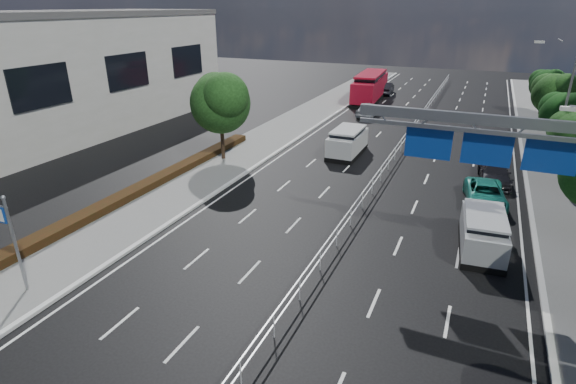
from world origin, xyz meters
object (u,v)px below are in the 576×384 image
at_px(white_minivan, 347,142).
at_px(parked_car_dark, 495,173).
at_px(silver_minivan, 483,232).
at_px(toilet_sign, 3,226).
at_px(overhead_gantry, 507,145).
at_px(parked_car_teal, 485,194).
at_px(near_car_silver, 369,109).
at_px(red_bus, 370,86).
at_px(near_car_dark, 386,88).

bearing_deg(white_minivan, parked_car_dark, -9.57).
bearing_deg(silver_minivan, toilet_sign, -152.12).
bearing_deg(overhead_gantry, parked_car_teal, 91.96).
xyz_separation_m(toilet_sign, white_minivan, (7.23, 23.01, -1.90)).
relative_size(overhead_gantry, parked_car_teal, 2.19).
relative_size(toilet_sign, silver_minivan, 0.93).
bearing_deg(near_car_silver, white_minivan, 100.69).
bearing_deg(red_bus, toilet_sign, -97.98).
bearing_deg(near_car_silver, parked_car_dark, 132.18).
relative_size(silver_minivan, parked_car_dark, 1.02).
height_order(overhead_gantry, parked_car_dark, overhead_gantry).
height_order(near_car_silver, parked_car_dark, near_car_silver).
distance_m(white_minivan, red_bus, 22.48).
xyz_separation_m(near_car_silver, parked_car_teal, (11.97, -19.63, -0.09)).
bearing_deg(parked_car_dark, toilet_sign, -135.87).
relative_size(overhead_gantry, near_car_dark, 2.19).
relative_size(toilet_sign, white_minivan, 0.89).
relative_size(white_minivan, near_car_dark, 1.04).
bearing_deg(near_car_dark, parked_car_teal, 108.00).
xyz_separation_m(overhead_gantry, parked_car_dark, (0.22, 11.15, -4.94)).
distance_m(near_car_silver, parked_car_teal, 23.00).
bearing_deg(near_car_silver, silver_minivan, 118.62).
bearing_deg(near_car_dark, overhead_gantry, 104.81).
bearing_deg(parked_car_dark, silver_minivan, -98.33).
bearing_deg(red_bus, overhead_gantry, -71.53).
bearing_deg(red_bus, parked_car_teal, -67.13).
bearing_deg(toilet_sign, parked_car_dark, 49.80).
distance_m(toilet_sign, red_bus, 45.30).
bearing_deg(near_car_dark, parked_car_dark, 111.50).
relative_size(overhead_gantry, white_minivan, 2.10).
distance_m(near_car_silver, parked_car_dark, 19.86).
bearing_deg(parked_car_teal, parked_car_dark, 76.31).
xyz_separation_m(white_minivan, near_car_dark, (-2.85, 27.15, -0.27)).
height_order(toilet_sign, parked_car_teal, toilet_sign).
height_order(silver_minivan, parked_car_teal, silver_minivan).
bearing_deg(near_car_dark, near_car_silver, 91.13).
bearing_deg(parked_car_dark, near_car_silver, 123.10).
bearing_deg(overhead_gantry, silver_minivan, 101.25).
distance_m(silver_minivan, parked_car_dark, 9.96).
bearing_deg(near_car_dark, red_bus, 76.00).
xyz_separation_m(parked_car_teal, parked_car_dark, (0.46, 4.15, 0.01)).
relative_size(red_bus, parked_car_teal, 2.42).
bearing_deg(silver_minivan, white_minivan, 126.09).
distance_m(toilet_sign, near_car_dark, 50.40).
bearing_deg(parked_car_teal, near_car_dark, 104.20).
bearing_deg(near_car_silver, parked_car_teal, 124.78).
height_order(near_car_dark, parked_car_dark, near_car_dark).
height_order(red_bus, parked_car_dark, red_bus).
bearing_deg(toilet_sign, white_minivan, 72.56).
bearing_deg(silver_minivan, near_car_dark, 103.64).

